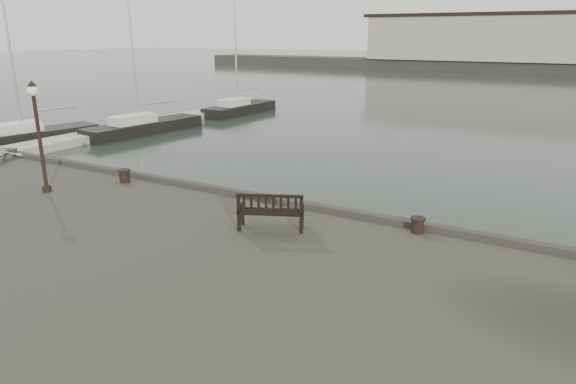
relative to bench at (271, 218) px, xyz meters
name	(u,v)px	position (x,y,z in m)	size (l,w,h in m)	color
ground	(278,245)	(-1.12, 2.25, -1.89)	(400.00, 400.00, 0.00)	black
pontoon	(100,134)	(-21.12, 12.25, -1.64)	(2.00, 24.00, 0.50)	#A5A199
breakwater	(511,48)	(-5.68, 94.25, 2.41)	(140.00, 9.50, 12.20)	#383530
bench	(271,218)	(0.00, 0.00, 0.00)	(1.90, 1.31, 1.04)	black
bollard_left	(124,176)	(-7.11, 1.39, -0.09)	(0.46, 0.46, 0.48)	black
bollard_right	(418,225)	(3.59, 1.75, -0.12)	(0.41, 0.41, 0.43)	black
lamp_post	(37,122)	(-8.55, -0.77, 2.07)	(0.38, 0.38, 3.75)	black
yacht_a	(31,139)	(-23.69, 8.88, -1.65)	(3.97, 8.77, 11.77)	black
yacht_c	(145,130)	(-19.81, 15.09, -1.65)	(3.31, 9.29, 12.31)	black
yacht_d	(240,111)	(-19.29, 26.29, -1.66)	(2.46, 8.24, 10.48)	black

